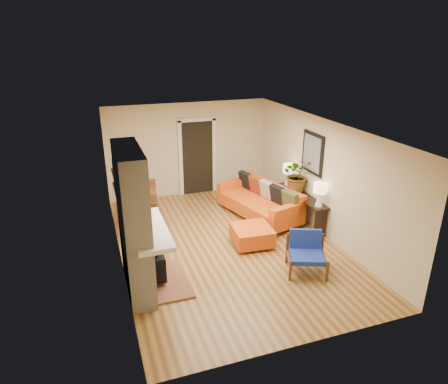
{
  "coord_description": "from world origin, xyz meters",
  "views": [
    {
      "loc": [
        -2.59,
        -7.28,
        4.24
      ],
      "look_at": [
        0.0,
        0.2,
        1.15
      ],
      "focal_mm": 32.0,
      "sensor_mm": 36.0,
      "label": 1
    }
  ],
  "objects": [
    {
      "name": "dining_table",
      "position": [
        -1.57,
        1.41,
        0.68
      ],
      "size": [
        1.0,
        1.95,
        1.03
      ],
      "color": "brown",
      "rests_on": "ground"
    },
    {
      "name": "lamp_far",
      "position": [
        2.07,
        1.19,
        1.06
      ],
      "size": [
        0.3,
        0.3,
        0.54
      ],
      "color": "white",
      "rests_on": "console_table"
    },
    {
      "name": "room_shell",
      "position": [
        0.6,
        2.63,
        1.24
      ],
      "size": [
        6.5,
        6.5,
        6.5
      ],
      "color": "#B38645",
      "rests_on": "ground"
    },
    {
      "name": "fireplace",
      "position": [
        -2.0,
        -1.0,
        1.24
      ],
      "size": [
        1.09,
        1.68,
        2.6
      ],
      "color": "white",
      "rests_on": "ground"
    },
    {
      "name": "lamp_near",
      "position": [
        2.07,
        -0.26,
        1.06
      ],
      "size": [
        0.3,
        0.3,
        0.54
      ],
      "color": "white",
      "rests_on": "console_table"
    },
    {
      "name": "sofa",
      "position": [
        1.32,
        1.13,
        0.4
      ],
      "size": [
        1.56,
        2.48,
        0.91
      ],
      "color": "silver",
      "rests_on": "ground"
    },
    {
      "name": "houseplant",
      "position": [
        2.06,
        0.71,
        1.15
      ],
      "size": [
        0.88,
        0.8,
        0.85
      ],
      "primitive_type": "imported",
      "rotation": [
        0.0,
        0.0,
        -0.21
      ],
      "color": "#1E5919",
      "rests_on": "console_table"
    },
    {
      "name": "blue_chair",
      "position": [
        1.11,
        -1.44,
        0.41
      ],
      "size": [
        0.94,
        0.92,
        0.76
      ],
      "color": "brown",
      "rests_on": "ground"
    },
    {
      "name": "ottoman",
      "position": [
        0.5,
        -0.19,
        0.24
      ],
      "size": [
        0.87,
        0.87,
        0.41
      ],
      "color": "silver",
      "rests_on": "ground"
    },
    {
      "name": "console_table",
      "position": [
        2.07,
        0.45,
        0.58
      ],
      "size": [
        0.34,
        1.85,
        0.72
      ],
      "color": "black",
      "rests_on": "ground"
    }
  ]
}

